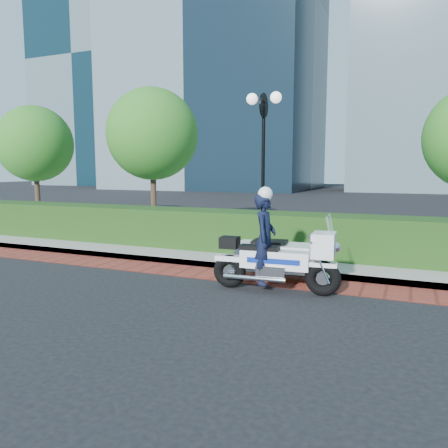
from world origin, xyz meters
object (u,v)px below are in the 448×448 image
at_px(tree_a, 35,144).
at_px(police_motorcycle, 274,253).
at_px(lamppost, 263,143).
at_px(tree_b, 152,134).

bearing_deg(tree_a, police_motorcycle, -25.14).
bearing_deg(police_motorcycle, lamppost, 106.61).
bearing_deg(police_motorcycle, tree_a, 150.58).
distance_m(lamppost, tree_a, 10.09).
distance_m(tree_a, tree_b, 5.50).
distance_m(tree_b, police_motorcycle, 8.61).
relative_size(lamppost, tree_a, 0.92).
xyz_separation_m(tree_a, police_motorcycle, (11.58, -5.43, -2.57)).
bearing_deg(lamppost, tree_b, 163.89).
height_order(lamppost, police_motorcycle, lamppost).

